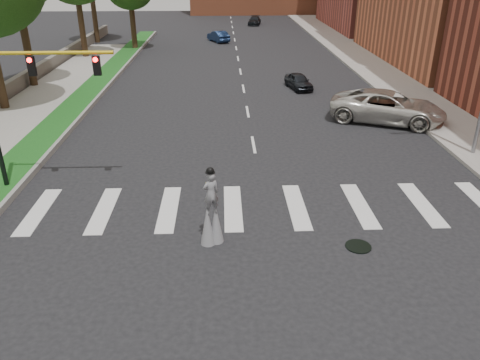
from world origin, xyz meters
TOP-DOWN VIEW (x-y plane):
  - ground_plane at (0.00, 0.00)m, footprint 160.00×160.00m
  - grass_median at (-11.50, 20.00)m, footprint 2.00×60.00m
  - median_curb at (-10.45, 20.00)m, footprint 0.20×60.00m
  - sidewalk_right at (12.50, 25.00)m, footprint 5.00×90.00m
  - stone_wall at (-17.00, 22.00)m, footprint 0.50×56.00m
  - manhole at (3.00, -2.00)m, footprint 0.90×0.90m
  - traffic_signal at (-9.78, 3.00)m, footprint 5.30×0.23m
  - stilt_performer at (-2.08, -1.50)m, footprint 0.81×0.66m
  - suv_crossing at (8.38, 11.59)m, footprint 7.45×5.58m
  - car_near at (4.22, 19.82)m, footprint 2.06×3.62m
  - car_mid at (-2.01, 42.54)m, footprint 2.87×4.15m
  - car_far at (3.41, 58.24)m, footprint 2.36×4.42m

SIDE VIEW (x-z plane):
  - ground_plane at x=0.00m, z-range 0.00..0.00m
  - manhole at x=3.00m, z-range 0.00..0.04m
  - sidewalk_right at x=12.50m, z-range 0.00..0.18m
  - grass_median at x=-11.50m, z-range 0.00..0.25m
  - median_curb at x=-10.45m, z-range 0.00..0.28m
  - stone_wall at x=-17.00m, z-range 0.00..1.10m
  - car_near at x=4.22m, z-range 0.00..1.16m
  - car_far at x=3.41m, z-range 0.00..1.22m
  - car_mid at x=-2.01m, z-range 0.00..1.30m
  - suv_crossing at x=8.38m, z-range 0.00..1.88m
  - stilt_performer at x=-2.08m, z-range -0.35..2.55m
  - traffic_signal at x=-9.78m, z-range 1.05..7.25m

